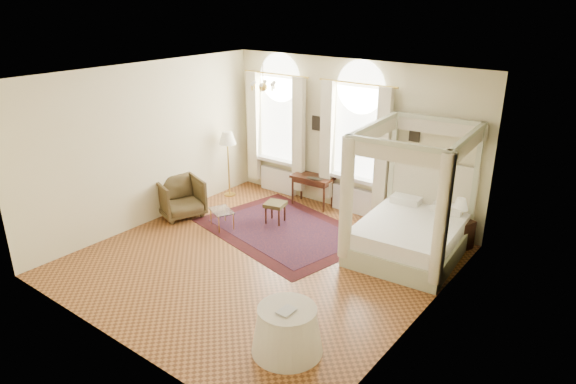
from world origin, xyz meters
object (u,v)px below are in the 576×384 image
Objects in this scene: armchair at (180,198)px; stool at (275,206)px; nightstand at (460,234)px; coffee_table at (222,212)px; floor_lamp at (227,141)px; writing_desk at (312,180)px; side_table at (287,330)px; canopy_bed at (410,228)px.

stool is at bearing -43.26° from armchair.
nightstand is 5.80m from armchair.
coffee_table is 2.07m from floor_lamp.
nightstand is at bearing -0.00° from writing_desk.
coffee_table is at bearing -153.58° from nightstand.
side_table reaches higher than coffee_table.
armchair is 1.38× the size of coffee_table.
stool is 0.50× the size of side_table.
floor_lamp is at bearing -172.76° from nightstand.
coffee_table is at bearing -161.41° from canopy_bed.
side_table reaches higher than nightstand.
stool is 1.12m from coffee_table.
coffee_table is 0.42× the size of floor_lamp.
canopy_bed is at bearing 18.59° from coffee_table.
floor_lamp is (-4.72, 0.21, 0.79)m from canopy_bed.
side_table is (-0.76, -4.41, 0.05)m from nightstand.
armchair is 5.11m from side_table.
writing_desk is 1.28m from stool.
writing_desk is (-2.78, 0.89, 0.05)m from canopy_bed.
writing_desk is 5.16m from side_table.
floor_lamp is at bearing 177.42° from canopy_bed.
nightstand is 0.58× the size of writing_desk.
writing_desk is 2.94m from armchair.
armchair is (-4.72, -1.31, -0.13)m from canopy_bed.
canopy_bed is 2.49× the size of writing_desk.
armchair reaches higher than nightstand.
nightstand is at bearing 19.88° from stool.
canopy_bed is 1.13m from nightstand.
nightstand reaches higher than stool.
nightstand is 0.57× the size of side_table.
canopy_bed is 3.63× the size of coffee_table.
side_table is (2.73, -3.15, -0.06)m from stool.
coffee_table is (-0.74, -0.84, -0.04)m from stool.
coffee_table is at bearing -51.35° from floor_lamp.
canopy_bed is 3.79m from coffee_table.
armchair is 1.78m from floor_lamp.
writing_desk is at bearing 19.35° from floor_lamp.
nightstand is 0.84× the size of coffee_table.
side_table is at bearing -99.74° from nightstand.
armchair is at bearing -131.35° from writing_desk.
side_table is (-0.12, -3.52, -0.22)m from canopy_bed.
nightstand is 4.72m from coffee_table.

